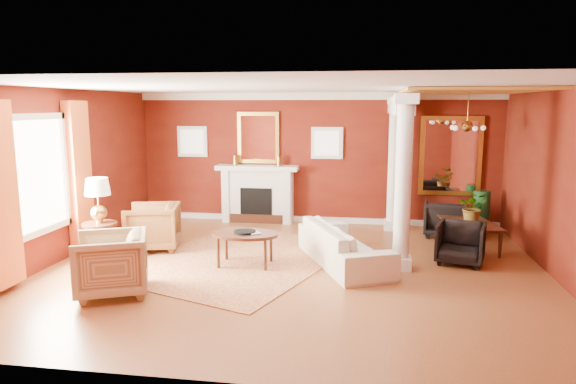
% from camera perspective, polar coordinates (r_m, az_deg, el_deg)
% --- Properties ---
extents(ground, '(8.00, 8.00, 0.00)m').
position_cam_1_polar(ground, '(8.39, 0.65, -8.60)').
color(ground, brown).
rests_on(ground, ground).
extents(room_shell, '(8.04, 7.04, 2.92)m').
position_cam_1_polar(room_shell, '(7.99, 0.68, 5.28)').
color(room_shell, '#5D1C0D').
rests_on(room_shell, ground).
extents(fireplace, '(1.85, 0.42, 1.29)m').
position_cam_1_polar(fireplace, '(11.63, -3.41, -0.19)').
color(fireplace, silver).
rests_on(fireplace, ground).
extents(overmantel_mirror, '(0.95, 0.07, 1.15)m').
position_cam_1_polar(overmantel_mirror, '(11.62, -3.33, 6.03)').
color(overmantel_mirror, gold).
rests_on(overmantel_mirror, fireplace).
extents(flank_window_left, '(0.70, 0.07, 0.70)m').
position_cam_1_polar(flank_window_left, '(12.05, -10.57, 5.54)').
color(flank_window_left, silver).
rests_on(flank_window_left, room_shell).
extents(flank_window_right, '(0.70, 0.07, 0.70)m').
position_cam_1_polar(flank_window_right, '(11.42, 4.36, 5.45)').
color(flank_window_right, silver).
rests_on(flank_window_right, room_shell).
extents(left_window, '(0.21, 2.55, 2.60)m').
position_cam_1_polar(left_window, '(8.92, -25.54, 0.96)').
color(left_window, white).
rests_on(left_window, room_shell).
extents(column_front, '(0.36, 0.36, 2.80)m').
position_cam_1_polar(column_front, '(8.30, 12.67, 1.10)').
color(column_front, silver).
rests_on(column_front, ground).
extents(column_back, '(0.36, 0.36, 2.80)m').
position_cam_1_polar(column_back, '(10.97, 11.73, 3.16)').
color(column_back, silver).
rests_on(column_back, ground).
extents(header_beam, '(0.30, 3.20, 0.32)m').
position_cam_1_polar(header_beam, '(9.81, 12.30, 9.39)').
color(header_beam, silver).
rests_on(header_beam, column_front).
extents(amber_ceiling, '(2.30, 3.40, 0.04)m').
position_cam_1_polar(amber_ceiling, '(9.80, 19.24, 10.54)').
color(amber_ceiling, gold).
rests_on(amber_ceiling, room_shell).
extents(dining_mirror, '(1.30, 0.07, 1.70)m').
position_cam_1_polar(dining_mirror, '(11.53, 17.61, 3.83)').
color(dining_mirror, gold).
rests_on(dining_mirror, room_shell).
extents(chandelier, '(0.60, 0.62, 0.75)m').
position_cam_1_polar(chandelier, '(9.86, 19.28, 6.91)').
color(chandelier, '#B68739').
rests_on(chandelier, room_shell).
extents(crown_trim, '(8.00, 0.08, 0.16)m').
position_cam_1_polar(crown_trim, '(11.41, 3.15, 10.59)').
color(crown_trim, silver).
rests_on(crown_trim, room_shell).
extents(base_trim, '(8.00, 0.08, 0.12)m').
position_cam_1_polar(base_trim, '(11.69, 3.02, -3.06)').
color(base_trim, silver).
rests_on(base_trim, ground).
extents(rug, '(4.09, 4.67, 0.02)m').
position_cam_1_polar(rug, '(8.95, -5.32, -7.40)').
color(rug, maroon).
rests_on(rug, ground).
extents(sofa, '(1.55, 2.36, 0.90)m').
position_cam_1_polar(sofa, '(8.60, 6.25, -5.09)').
color(sofa, beige).
rests_on(sofa, ground).
extents(armchair_leopard, '(1.04, 1.08, 0.93)m').
position_cam_1_polar(armchair_leopard, '(9.72, -14.82, -3.52)').
color(armchair_leopard, black).
rests_on(armchair_leopard, ground).
extents(armchair_stripe, '(1.17, 1.21, 0.96)m').
position_cam_1_polar(armchair_stripe, '(7.61, -19.08, -7.25)').
color(armchair_stripe, tan).
rests_on(armchair_stripe, ground).
extents(coffee_table, '(1.11, 1.11, 0.56)m').
position_cam_1_polar(coffee_table, '(8.47, -4.80, -4.85)').
color(coffee_table, black).
rests_on(coffee_table, ground).
extents(coffee_book, '(0.16, 0.11, 0.24)m').
position_cam_1_polar(coffee_book, '(8.37, -4.39, -3.84)').
color(coffee_book, black).
rests_on(coffee_book, coffee_table).
extents(side_table, '(0.57, 0.57, 1.43)m').
position_cam_1_polar(side_table, '(9.15, -20.31, -1.48)').
color(side_table, black).
rests_on(side_table, ground).
extents(dining_table, '(0.75, 1.51, 0.81)m').
position_cam_1_polar(dining_table, '(10.07, 19.52, -3.67)').
color(dining_table, black).
rests_on(dining_table, ground).
extents(dining_chair_near, '(0.90, 0.87, 0.76)m').
position_cam_1_polar(dining_chair_near, '(9.07, 18.63, -5.20)').
color(dining_chair_near, black).
rests_on(dining_chair_near, ground).
extents(dining_chair_far, '(0.88, 0.83, 0.80)m').
position_cam_1_polar(dining_chair_far, '(10.85, 16.97, -2.63)').
color(dining_chair_far, black).
rests_on(dining_chair_far, ground).
extents(green_urn, '(0.37, 0.37, 0.90)m').
position_cam_1_polar(green_urn, '(11.38, 20.64, -2.53)').
color(green_urn, '#14401C').
rests_on(green_urn, ground).
extents(potted_plant, '(0.62, 0.66, 0.43)m').
position_cam_1_polar(potted_plant, '(9.89, 19.96, -0.26)').
color(potted_plant, '#26591E').
rests_on(potted_plant, dining_table).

